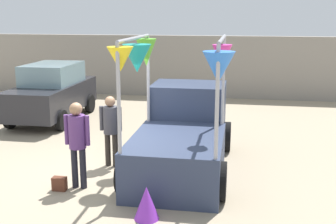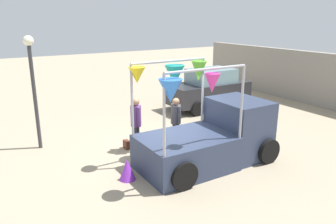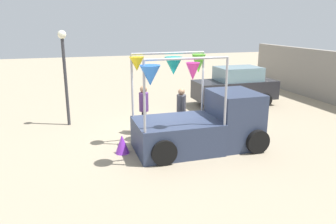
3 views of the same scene
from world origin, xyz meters
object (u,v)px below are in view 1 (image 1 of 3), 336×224
vendor_truck (183,130)px  parked_car (52,92)px  person_customer (77,137)px  folded_kite_bundle_violet (147,203)px  person_vendor (111,124)px  handbag (59,184)px

vendor_truck → parked_car: 6.15m
person_customer → folded_kite_bundle_violet: person_customer is taller
vendor_truck → person_customer: bearing=-139.9°
vendor_truck → person_vendor: 1.67m
vendor_truck → folded_kite_bundle_violet: bearing=-95.6°
vendor_truck → handbag: (-2.27, -1.82, -0.74)m
vendor_truck → person_customer: vendor_truck is taller
folded_kite_bundle_violet → handbag: bearing=156.1°
parked_car → person_vendor: bearing=-50.5°
person_customer → parked_car: bearing=119.4°
person_customer → person_vendor: person_customer is taller
vendor_truck → parked_car: bearing=143.1°
handbag → parked_car: bearing=115.6°
parked_car → person_vendor: 5.15m
parked_car → handbag: size_ratio=14.29×
person_vendor → folded_kite_bundle_violet: (1.38, -2.43, -0.71)m
parked_car → person_vendor: (3.27, -3.97, 0.06)m
folded_kite_bundle_violet → person_vendor: bearing=119.6°
person_customer → person_vendor: size_ratio=1.07×
parked_car → person_customer: (2.99, -5.32, 0.15)m
parked_car → vendor_truck: bearing=-36.9°
person_customer → folded_kite_bundle_violet: (1.66, -1.09, -0.79)m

